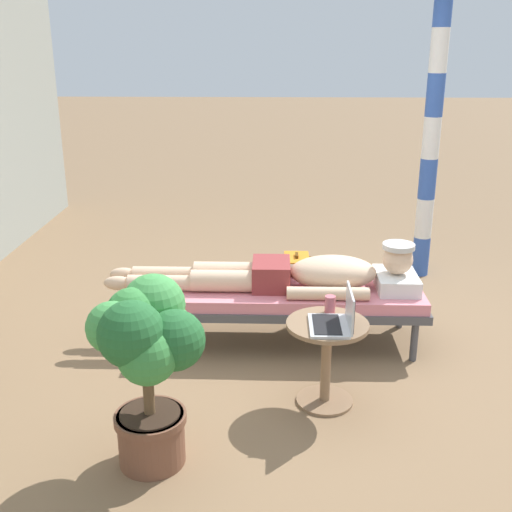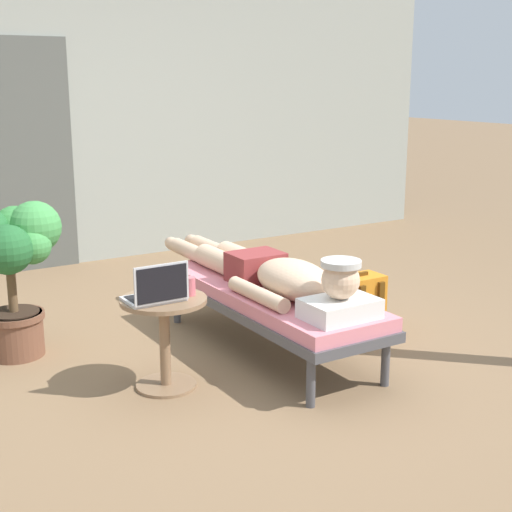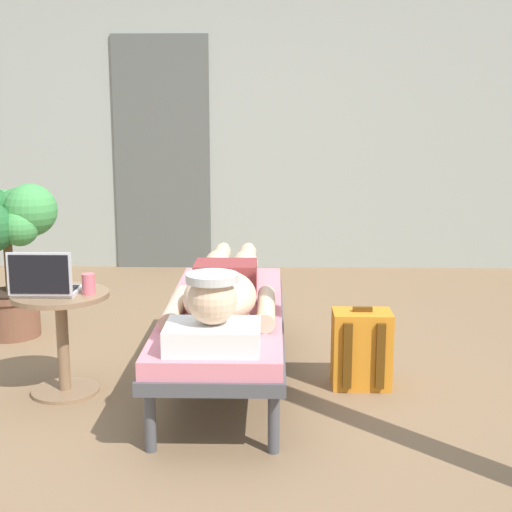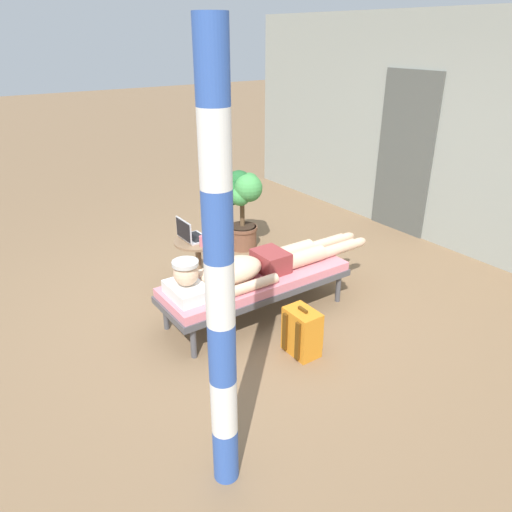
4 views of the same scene
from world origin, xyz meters
The scene contains 10 objects.
ground_plane centered at (0.00, 0.00, 0.00)m, with size 40.00×40.00×0.00m, color #846647.
house_wall_back centered at (0.24, 2.98, 1.35)m, with size 7.60×0.20×2.70m, color #999E93.
house_door_panel centered at (-0.49, 2.87, 1.02)m, with size 0.84×0.03×2.04m, color #545651.
lounge_chair centered at (0.24, 0.05, 0.35)m, with size 0.62×1.81×0.42m.
person_reclining centered at (0.24, 0.01, 0.52)m, with size 0.53×2.17×0.33m.
side_table centered at (-0.57, -0.12, 0.36)m, with size 0.48×0.48×0.52m.
laptop centered at (-0.63, -0.17, 0.58)m, with size 0.31×0.24×0.23m.
drink_glass centered at (-0.42, -0.14, 0.57)m, with size 0.06×0.06×0.10m, color #D86672.
backpack centered at (0.95, 0.02, 0.20)m, with size 0.30×0.26×0.42m.
potted_plant centered at (-1.16, 0.81, 0.65)m, with size 0.60×0.56×0.97m.
Camera 2 is at (-2.15, -3.63, 1.71)m, focal length 51.20 mm.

